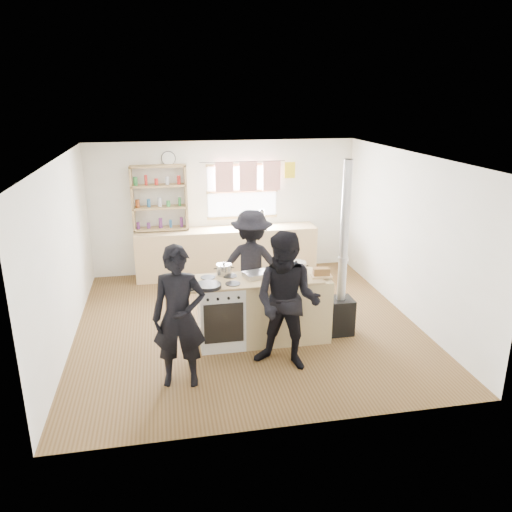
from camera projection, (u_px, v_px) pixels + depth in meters
name	position (u px, v px, depth m)	size (l,w,h in m)	color
ground	(247.00, 324.00, 7.55)	(5.00, 5.00, 0.01)	brown
back_counter	(227.00, 252.00, 9.48)	(3.40, 0.55, 0.90)	#D6B581
shelving_unit	(159.00, 198.00, 9.05)	(1.00, 0.28, 1.20)	tan
thermos	(262.00, 219.00, 9.41)	(0.10, 0.10, 0.33)	silver
cooking_island	(264.00, 309.00, 6.91)	(1.97, 0.64, 0.93)	white
skillet_greens	(208.00, 286.00, 6.42)	(0.45, 0.45, 0.05)	black
roast_tray	(257.00, 274.00, 6.80)	(0.41, 0.35, 0.06)	silver
stockpot_stove	(224.00, 270.00, 6.86)	(0.21, 0.21, 0.18)	#B1B1B3
stockpot_counter	(296.00, 269.00, 6.85)	(0.28, 0.28, 0.21)	silver
bread_board	(321.00, 273.00, 6.81)	(0.30, 0.22, 0.12)	tan
flue_heater	(341.00, 291.00, 7.07)	(0.35, 0.35, 2.50)	black
person_near_left	(179.00, 317.00, 5.75)	(0.62, 0.41, 1.71)	black
person_near_right	(287.00, 302.00, 6.11)	(0.86, 0.67, 1.76)	black
person_far	(252.00, 264.00, 7.60)	(1.08, 0.62, 1.68)	black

